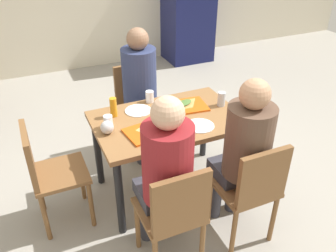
% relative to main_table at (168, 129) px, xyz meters
% --- Properties ---
extents(ground_plane, '(10.00, 10.00, 0.02)m').
position_rel_main_table_xyz_m(ground_plane, '(0.00, 0.00, -0.63)').
color(ground_plane, '#9E998E').
extents(main_table, '(1.18, 0.76, 0.72)m').
position_rel_main_table_xyz_m(main_table, '(0.00, 0.00, 0.00)').
color(main_table, olive).
rests_on(main_table, ground_plane).
extents(chair_near_left, '(0.40, 0.40, 0.87)m').
position_rel_main_table_xyz_m(chair_near_left, '(-0.29, -0.76, -0.11)').
color(chair_near_left, brown).
rests_on(chair_near_left, ground_plane).
extents(chair_near_right, '(0.40, 0.40, 0.87)m').
position_rel_main_table_xyz_m(chair_near_right, '(0.29, -0.76, -0.11)').
color(chair_near_right, brown).
rests_on(chair_near_right, ground_plane).
extents(chair_far_side, '(0.40, 0.40, 0.87)m').
position_rel_main_table_xyz_m(chair_far_side, '(0.00, 0.76, -0.11)').
color(chair_far_side, brown).
rests_on(chair_far_side, ground_plane).
extents(chair_left_end, '(0.40, 0.40, 0.87)m').
position_rel_main_table_xyz_m(chair_left_end, '(-0.97, 0.00, -0.11)').
color(chair_left_end, brown).
rests_on(chair_left_end, ground_plane).
extents(person_in_red, '(0.32, 0.42, 1.28)m').
position_rel_main_table_xyz_m(person_in_red, '(-0.29, -0.62, 0.13)').
color(person_in_red, '#383842').
rests_on(person_in_red, ground_plane).
extents(person_in_brown_jacket, '(0.32, 0.42, 1.28)m').
position_rel_main_table_xyz_m(person_in_brown_jacket, '(0.29, -0.62, 0.13)').
color(person_in_brown_jacket, '#383842').
rests_on(person_in_brown_jacket, ground_plane).
extents(person_far_side, '(0.32, 0.42, 1.28)m').
position_rel_main_table_xyz_m(person_far_side, '(-0.00, 0.62, 0.13)').
color(person_far_side, '#383842').
rests_on(person_far_side, ground_plane).
extents(tray_red_near, '(0.39, 0.30, 0.02)m').
position_rel_main_table_xyz_m(tray_red_near, '(-0.21, -0.13, 0.11)').
color(tray_red_near, '#D85914').
rests_on(tray_red_near, main_table).
extents(tray_red_far, '(0.39, 0.30, 0.02)m').
position_rel_main_table_xyz_m(tray_red_far, '(0.21, 0.11, 0.11)').
color(tray_red_far, '#D85914').
rests_on(tray_red_far, main_table).
extents(paper_plate_center, '(0.22, 0.22, 0.01)m').
position_rel_main_table_xyz_m(paper_plate_center, '(-0.18, 0.21, 0.10)').
color(paper_plate_center, white).
rests_on(paper_plate_center, main_table).
extents(paper_plate_near_edge, '(0.22, 0.22, 0.01)m').
position_rel_main_table_xyz_m(paper_plate_near_edge, '(0.18, -0.21, 0.10)').
color(paper_plate_near_edge, white).
rests_on(paper_plate_near_edge, main_table).
extents(pizza_slice_a, '(0.21, 0.20, 0.02)m').
position_rel_main_table_xyz_m(pizza_slice_a, '(-0.19, -0.12, 0.12)').
color(pizza_slice_a, '#DBAD60').
rests_on(pizza_slice_a, tray_red_near).
extents(pizza_slice_b, '(0.25, 0.21, 0.02)m').
position_rel_main_table_xyz_m(pizza_slice_b, '(0.21, 0.14, 0.12)').
color(pizza_slice_b, '#C68C47').
rests_on(pizza_slice_b, tray_red_far).
extents(plastic_cup_a, '(0.07, 0.07, 0.10)m').
position_rel_main_table_xyz_m(plastic_cup_a, '(-0.03, 0.32, 0.15)').
color(plastic_cup_a, white).
rests_on(plastic_cup_a, main_table).
extents(plastic_cup_b, '(0.07, 0.07, 0.10)m').
position_rel_main_table_xyz_m(plastic_cup_b, '(0.03, -0.32, 0.15)').
color(plastic_cup_b, white).
rests_on(plastic_cup_b, main_table).
extents(plastic_cup_c, '(0.07, 0.07, 0.10)m').
position_rel_main_table_xyz_m(plastic_cup_c, '(-0.47, 0.06, 0.15)').
color(plastic_cup_c, white).
rests_on(plastic_cup_c, main_table).
extents(soda_can, '(0.07, 0.07, 0.12)m').
position_rel_main_table_xyz_m(soda_can, '(0.50, 0.02, 0.16)').
color(soda_can, '#B7BCC6').
rests_on(soda_can, main_table).
extents(condiment_bottle, '(0.06, 0.06, 0.16)m').
position_rel_main_table_xyz_m(condiment_bottle, '(-0.38, 0.21, 0.18)').
color(condiment_bottle, orange).
rests_on(condiment_bottle, main_table).
extents(foil_bundle, '(0.10, 0.10, 0.10)m').
position_rel_main_table_xyz_m(foil_bundle, '(-0.50, -0.02, 0.15)').
color(foil_bundle, silver).
rests_on(foil_bundle, main_table).
extents(drink_fridge, '(0.70, 0.60, 1.90)m').
position_rel_main_table_xyz_m(drink_fridge, '(1.60, 2.85, 0.33)').
color(drink_fridge, '#14194C').
rests_on(drink_fridge, ground_plane).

